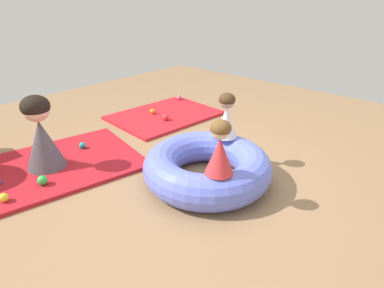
{
  "coord_description": "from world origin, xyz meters",
  "views": [
    {
      "loc": [
        -2.1,
        -1.86,
        1.73
      ],
      "look_at": [
        0.08,
        0.09,
        0.35
      ],
      "focal_mm": 30.4,
      "sensor_mm": 36.0,
      "label": 1
    }
  ],
  "objects_px": {
    "child_in_white": "(226,116)",
    "play_ball_teal": "(82,145)",
    "play_ball_yellow": "(4,198)",
    "play_ball_green": "(42,180)",
    "child_in_red": "(220,148)",
    "play_ball_pink": "(179,97)",
    "adult_seated": "(41,133)",
    "inflatable_cushion": "(207,167)",
    "play_ball_orange": "(153,111)",
    "play_ball_red": "(166,117)"
  },
  "relations": [
    {
      "from": "child_in_white",
      "to": "play_ball_teal",
      "type": "height_order",
      "value": "child_in_white"
    },
    {
      "from": "play_ball_yellow",
      "to": "play_ball_green",
      "type": "bearing_deg",
      "value": 2.51
    },
    {
      "from": "child_in_red",
      "to": "play_ball_pink",
      "type": "relative_size",
      "value": 5.78
    },
    {
      "from": "child_in_red",
      "to": "adult_seated",
      "type": "relative_size",
      "value": 0.62
    },
    {
      "from": "play_ball_yellow",
      "to": "play_ball_teal",
      "type": "xyz_separation_m",
      "value": [
        1.05,
        0.45,
        -0.0
      ]
    },
    {
      "from": "child_in_white",
      "to": "play_ball_pink",
      "type": "relative_size",
      "value": 5.71
    },
    {
      "from": "inflatable_cushion",
      "to": "play_ball_green",
      "type": "bearing_deg",
      "value": 136.4
    },
    {
      "from": "play_ball_orange",
      "to": "play_ball_green",
      "type": "bearing_deg",
      "value": -160.88
    },
    {
      "from": "play_ball_green",
      "to": "play_ball_teal",
      "type": "bearing_deg",
      "value": 32.16
    },
    {
      "from": "child_in_red",
      "to": "play_ball_pink",
      "type": "distance_m",
      "value": 3.06
    },
    {
      "from": "inflatable_cushion",
      "to": "child_in_white",
      "type": "relative_size",
      "value": 2.67
    },
    {
      "from": "play_ball_pink",
      "to": "play_ball_red",
      "type": "xyz_separation_m",
      "value": [
        -0.83,
        -0.53,
        0.0
      ]
    },
    {
      "from": "child_in_white",
      "to": "play_ball_red",
      "type": "relative_size",
      "value": 5.19
    },
    {
      "from": "play_ball_yellow",
      "to": "play_ball_red",
      "type": "distance_m",
      "value": 2.38
    },
    {
      "from": "adult_seated",
      "to": "play_ball_yellow",
      "type": "height_order",
      "value": "adult_seated"
    },
    {
      "from": "play_ball_teal",
      "to": "adult_seated",
      "type": "bearing_deg",
      "value": -167.23
    },
    {
      "from": "play_ball_pink",
      "to": "play_ball_green",
      "type": "relative_size",
      "value": 0.87
    },
    {
      "from": "child_in_white",
      "to": "play_ball_pink",
      "type": "bearing_deg",
      "value": -85.19
    },
    {
      "from": "adult_seated",
      "to": "play_ball_pink",
      "type": "distance_m",
      "value": 2.71
    },
    {
      "from": "child_in_red",
      "to": "play_ball_teal",
      "type": "distance_m",
      "value": 1.94
    },
    {
      "from": "inflatable_cushion",
      "to": "adult_seated",
      "type": "relative_size",
      "value": 1.62
    },
    {
      "from": "inflatable_cushion",
      "to": "play_ball_teal",
      "type": "height_order",
      "value": "inflatable_cushion"
    },
    {
      "from": "play_ball_green",
      "to": "play_ball_yellow",
      "type": "distance_m",
      "value": 0.36
    },
    {
      "from": "play_ball_pink",
      "to": "play_ball_red",
      "type": "height_order",
      "value": "play_ball_red"
    },
    {
      "from": "inflatable_cushion",
      "to": "child_in_red",
      "type": "distance_m",
      "value": 0.58
    },
    {
      "from": "child_in_red",
      "to": "play_ball_red",
      "type": "distance_m",
      "value": 2.16
    },
    {
      "from": "play_ball_green",
      "to": "adult_seated",
      "type": "bearing_deg",
      "value": 57.7
    },
    {
      "from": "adult_seated",
      "to": "play_ball_orange",
      "type": "xyz_separation_m",
      "value": [
        1.84,
        0.39,
        -0.34
      ]
    },
    {
      "from": "child_in_white",
      "to": "play_ball_orange",
      "type": "relative_size",
      "value": 5.92
    },
    {
      "from": "inflatable_cushion",
      "to": "child_in_red",
      "type": "xyz_separation_m",
      "value": [
        -0.25,
        -0.33,
        0.4
      ]
    },
    {
      "from": "child_in_white",
      "to": "play_ball_teal",
      "type": "xyz_separation_m",
      "value": [
        -0.87,
        1.44,
        -0.49
      ]
    },
    {
      "from": "inflatable_cushion",
      "to": "play_ball_yellow",
      "type": "distance_m",
      "value": 1.86
    },
    {
      "from": "child_in_white",
      "to": "play_ball_red",
      "type": "distance_m",
      "value": 1.52
    },
    {
      "from": "inflatable_cushion",
      "to": "adult_seated",
      "type": "height_order",
      "value": "adult_seated"
    },
    {
      "from": "inflatable_cushion",
      "to": "child_in_red",
      "type": "height_order",
      "value": "child_in_red"
    },
    {
      "from": "child_in_red",
      "to": "play_ball_red",
      "type": "xyz_separation_m",
      "value": [
        1.09,
        1.8,
        -0.48
      ]
    },
    {
      "from": "inflatable_cushion",
      "to": "play_ball_orange",
      "type": "bearing_deg",
      "value": 63.6
    },
    {
      "from": "child_in_white",
      "to": "play_ball_pink",
      "type": "distance_m",
      "value": 2.34
    },
    {
      "from": "child_in_white",
      "to": "play_ball_green",
      "type": "distance_m",
      "value": 1.92
    },
    {
      "from": "child_in_white",
      "to": "play_ball_red",
      "type": "bearing_deg",
      "value": -69.18
    },
    {
      "from": "adult_seated",
      "to": "play_ball_orange",
      "type": "height_order",
      "value": "adult_seated"
    },
    {
      "from": "play_ball_pink",
      "to": "play_ball_red",
      "type": "bearing_deg",
      "value": -147.33
    },
    {
      "from": "play_ball_pink",
      "to": "play_ball_orange",
      "type": "distance_m",
      "value": 0.8
    },
    {
      "from": "adult_seated",
      "to": "play_ball_red",
      "type": "distance_m",
      "value": 1.82
    },
    {
      "from": "inflatable_cushion",
      "to": "play_ball_red",
      "type": "xyz_separation_m",
      "value": [
        0.84,
        1.46,
        -0.08
      ]
    },
    {
      "from": "play_ball_green",
      "to": "play_ball_teal",
      "type": "distance_m",
      "value": 0.81
    },
    {
      "from": "play_ball_yellow",
      "to": "play_ball_teal",
      "type": "distance_m",
      "value": 1.14
    },
    {
      "from": "child_in_red",
      "to": "adult_seated",
      "type": "distance_m",
      "value": 1.89
    },
    {
      "from": "inflatable_cushion",
      "to": "play_ball_orange",
      "type": "height_order",
      "value": "inflatable_cushion"
    },
    {
      "from": "inflatable_cushion",
      "to": "play_ball_pink",
      "type": "xyz_separation_m",
      "value": [
        1.67,
        2.0,
        -0.09
      ]
    }
  ]
}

